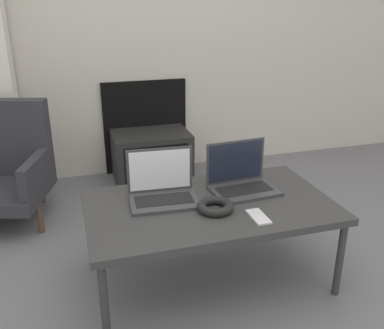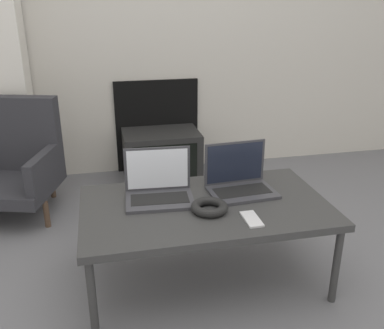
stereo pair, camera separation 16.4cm
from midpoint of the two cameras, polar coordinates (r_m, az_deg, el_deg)
wall_back at (r=3.45m, az=-3.62°, el=20.04°), size 7.00×0.08×2.60m
table at (r=2.10m, az=4.03°, el=-6.09°), size 1.19×0.69×0.43m
laptop_left at (r=2.12m, az=-2.23°, el=-3.17°), size 0.35×0.25×0.24m
laptop_right at (r=2.22m, az=8.44°, el=-2.17°), size 0.35×0.25×0.24m
headphones at (r=2.01m, az=4.72°, el=-5.72°), size 0.17×0.17×0.04m
phone at (r=1.97m, az=10.36°, el=-7.21°), size 0.07×0.15×0.01m
tv at (r=3.41m, az=-2.70°, el=1.23°), size 0.59×0.41×0.38m
armchair at (r=3.07m, az=-22.23°, el=0.65°), size 0.80×0.71×0.76m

